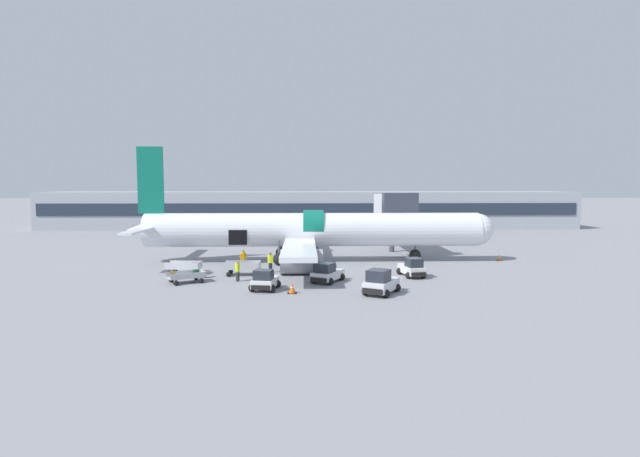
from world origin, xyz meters
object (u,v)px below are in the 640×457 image
baggage_tug_spare (327,274)px  baggage_cart_loading (243,268)px  ground_crew_driver (238,270)px  suitcase_on_tarmac_upright (269,275)px  baggage_tug_lead (265,281)px  baggage_cart_queued (185,268)px  airplane (308,231)px  baggage_cart_empty (187,277)px  ground_crew_loader_b (243,259)px  baggage_tug_rear (381,283)px  baggage_tug_mid (412,268)px  ground_crew_loader_a (270,262)px

baggage_tug_spare → baggage_cart_loading: 7.49m
ground_crew_driver → suitcase_on_tarmac_upright: ground_crew_driver is taller
baggage_tug_lead → baggage_cart_queued: baggage_tug_lead is taller
airplane → baggage_cart_empty: (-9.27, -10.40, -2.52)m
baggage_tug_spare → ground_crew_loader_b: bearing=139.2°
airplane → baggage_tug_rear: airplane is taller
baggage_tug_mid → baggage_cart_queued: 18.74m
baggage_tug_rear → baggage_tug_spare: (-3.47, 4.24, -0.08)m
baggage_cart_empty → ground_crew_loader_a: ground_crew_loader_a is taller
baggage_tug_rear → ground_crew_loader_b: bearing=135.5°
baggage_cart_queued → suitcase_on_tarmac_upright: (7.17, -2.16, -0.26)m
ground_crew_driver → baggage_cart_queued: bearing=145.3°
airplane → baggage_tug_mid: bearing=-45.4°
baggage_tug_mid → baggage_cart_queued: (-18.66, 1.79, -0.17)m
baggage_cart_empty → ground_crew_loader_b: (3.54, 5.94, 0.49)m
baggage_tug_mid → baggage_cart_loading: baggage_tug_mid is taller
ground_crew_driver → suitcase_on_tarmac_upright: 2.70m
baggage_cart_loading → ground_crew_driver: ground_crew_driver is taller
baggage_tug_lead → baggage_tug_rear: bearing=-10.6°
baggage_tug_lead → suitcase_on_tarmac_upright: size_ratio=4.67×
ground_crew_loader_a → ground_crew_loader_b: size_ratio=1.00×
ground_crew_loader_b → airplane: bearing=37.9°
ground_crew_loader_a → baggage_tug_mid: bearing=-10.7°
airplane → suitcase_on_tarmac_upright: size_ratio=60.85×
airplane → baggage_tug_lead: size_ratio=13.04×
baggage_tug_lead → ground_crew_driver: (-2.33, 3.31, 0.21)m
ground_crew_loader_b → ground_crew_driver: 5.54m
baggage_cart_empty → ground_crew_loader_a: size_ratio=2.03×
baggage_tug_mid → suitcase_on_tarmac_upright: baggage_tug_mid is taller
airplane → ground_crew_driver: (-5.50, -10.00, -2.10)m
baggage_cart_empty → suitcase_on_tarmac_upright: bearing=14.4°
baggage_tug_mid → baggage_cart_queued: size_ratio=0.87×
ground_crew_loader_a → ground_crew_driver: bearing=-121.4°
airplane → ground_crew_loader_b: 7.54m
baggage_tug_spare → suitcase_on_tarmac_upright: bearing=158.7°
baggage_cart_empty → baggage_cart_queued: bearing=105.5°
baggage_tug_lead → baggage_tug_rear: size_ratio=0.76×
baggage_tug_lead → ground_crew_loader_b: (-2.56, 8.85, 0.28)m
airplane → baggage_tug_spare: bearing=-82.7°
baggage_cart_empty → airplane: bearing=48.3°
airplane → baggage_tug_lead: bearing=-103.4°
baggage_tug_lead → baggage_cart_loading: size_ratio=0.71×
ground_crew_loader_b → suitcase_on_tarmac_upright: bearing=-59.3°
ground_crew_loader_a → ground_crew_loader_b: bearing=144.1°
baggage_tug_mid → baggage_tug_spare: size_ratio=0.96×
ground_crew_driver → ground_crew_loader_a: bearing=58.6°
baggage_tug_mid → suitcase_on_tarmac_upright: size_ratio=5.60×
baggage_cart_queued → airplane: bearing=32.9°
baggage_cart_empty → baggage_cart_loading: bearing=38.1°
baggage_tug_rear → ground_crew_loader_a: 11.73m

